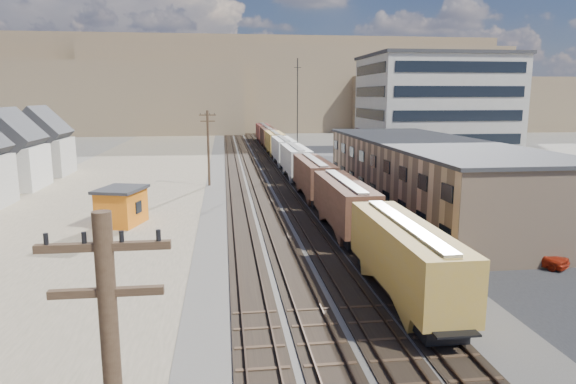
{
  "coord_description": "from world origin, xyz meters",
  "views": [
    {
      "loc": [
        -6.48,
        -26.53,
        11.87
      ],
      "look_at": [
        -0.59,
        20.33,
        3.0
      ],
      "focal_mm": 32.0,
      "sensor_mm": 36.0,
      "label": 1
    }
  ],
  "objects": [
    {
      "name": "utility_pole_north",
      "position": [
        -8.5,
        42.0,
        5.3
      ],
      "size": [
        2.2,
        0.32,
        10.0
      ],
      "color": "#382619",
      "rests_on": "ground"
    },
    {
      "name": "dirt_yard",
      "position": [
        -20.0,
        40.0,
        0.01
      ],
      "size": [
        24.0,
        180.0,
        0.03
      ],
      "primitive_type": "cube",
      "color": "#766A51",
      "rests_on": "ground"
    },
    {
      "name": "parked_car_red",
      "position": [
        15.44,
        6.01,
        0.73
      ],
      "size": [
        3.88,
        4.5,
        1.46
      ],
      "primitive_type": "imported",
      "rotation": [
        0.0,
        0.0,
        0.61
      ],
      "color": "#A9250F",
      "rests_on": "ground"
    },
    {
      "name": "rail_tracks",
      "position": [
        -0.55,
        50.0,
        0.11
      ],
      "size": [
        11.4,
        200.0,
        0.24
      ],
      "color": "black",
      "rests_on": "ground"
    },
    {
      "name": "parked_car_far",
      "position": [
        28.93,
        53.7,
        0.7
      ],
      "size": [
        2.3,
        4.3,
        1.39
      ],
      "primitive_type": "imported",
      "rotation": [
        0.0,
        0.0,
        0.17
      ],
      "color": "white",
      "rests_on": "ground"
    },
    {
      "name": "maintenance_shed",
      "position": [
        -16.04,
        21.67,
        1.8
      ],
      "size": [
        4.89,
        5.63,
        3.51
      ],
      "color": "orange",
      "rests_on": "ground"
    },
    {
      "name": "freight_train",
      "position": [
        3.8,
        54.1,
        2.79
      ],
      "size": [
        3.0,
        119.74,
        4.46
      ],
      "color": "black",
      "rests_on": "ground"
    },
    {
      "name": "ballast_bed",
      "position": [
        0.0,
        50.0,
        0.03
      ],
      "size": [
        18.0,
        200.0,
        0.06
      ],
      "primitive_type": "cube",
      "color": "#4C4742",
      "rests_on": "ground"
    },
    {
      "name": "radio_mast",
      "position": [
        6.0,
        60.0,
        9.12
      ],
      "size": [
        1.2,
        0.16,
        18.0
      ],
      "color": "black",
      "rests_on": "ground"
    },
    {
      "name": "warehouse",
      "position": [
        14.98,
        25.0,
        3.65
      ],
      "size": [
        12.4,
        40.4,
        7.25
      ],
      "color": "tan",
      "rests_on": "ground"
    },
    {
      "name": "hills_north",
      "position": [
        0.17,
        167.92,
        14.1
      ],
      "size": [
        265.0,
        80.0,
        32.0
      ],
      "color": "brown",
      "rests_on": "ground"
    },
    {
      "name": "ground",
      "position": [
        0.0,
        0.0,
        0.0
      ],
      "size": [
        300.0,
        300.0,
        0.0
      ],
      "primitive_type": "plane",
      "color": "#6B6356",
      "rests_on": "ground"
    },
    {
      "name": "parked_car_blue",
      "position": [
        23.08,
        39.51,
        0.76
      ],
      "size": [
        5.3,
        5.9,
        1.52
      ],
      "primitive_type": "imported",
      "rotation": [
        0.0,
        0.0,
        0.64
      ],
      "color": "navy",
      "rests_on": "ground"
    },
    {
      "name": "asphalt_lot",
      "position": [
        22.0,
        35.0,
        0.02
      ],
      "size": [
        26.0,
        120.0,
        0.04
      ],
      "primitive_type": "cube",
      "color": "#232326",
      "rests_on": "ground"
    },
    {
      "name": "office_tower",
      "position": [
        27.95,
        54.95,
        9.26
      ],
      "size": [
        22.6,
        18.6,
        18.45
      ],
      "color": "#9E998E",
      "rests_on": "ground"
    }
  ]
}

